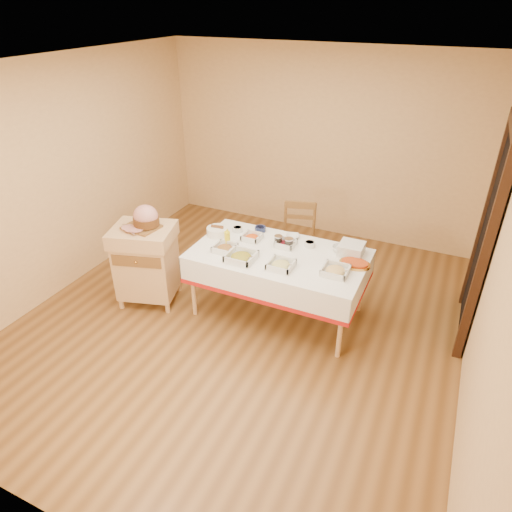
{
  "coord_description": "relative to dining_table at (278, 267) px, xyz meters",
  "views": [
    {
      "loc": [
        1.83,
        -3.57,
        3.12
      ],
      "look_at": [
        0.08,
        0.2,
        0.73
      ],
      "focal_mm": 32.0,
      "sensor_mm": 36.0,
      "label": 1
    }
  ],
  "objects": [
    {
      "name": "room_shell",
      "position": [
        -0.3,
        -0.3,
        0.7
      ],
      "size": [
        5.0,
        5.0,
        5.0
      ],
      "color": "brown",
      "rests_on": "ground"
    },
    {
      "name": "dining_table",
      "position": [
        0.0,
        0.0,
        0.0
      ],
      "size": [
        1.82,
        1.02,
        0.76
      ],
      "color": "#DCAF79",
      "rests_on": "ground"
    },
    {
      "name": "serving_dish_b",
      "position": [
        -0.3,
        -0.29,
        0.2
      ],
      "size": [
        0.28,
        0.28,
        0.11
      ],
      "color": "silver",
      "rests_on": "dining_table"
    },
    {
      "name": "small_bowl_right",
      "position": [
        0.24,
        0.28,
        0.19
      ],
      "size": [
        0.11,
        0.11,
        0.06
      ],
      "color": "silver",
      "rests_on": "dining_table"
    },
    {
      "name": "small_bowl_mid",
      "position": [
        -0.39,
        0.39,
        0.19
      ],
      "size": [
        0.13,
        0.13,
        0.05
      ],
      "color": "navy",
      "rests_on": "dining_table"
    },
    {
      "name": "serving_dish_d",
      "position": [
        0.65,
        -0.13,
        0.19
      ],
      "size": [
        0.25,
        0.25,
        0.1
      ],
      "color": "silver",
      "rests_on": "dining_table"
    },
    {
      "name": "preserve_jar_right",
      "position": [
        0.05,
        0.14,
        0.22
      ],
      "size": [
        0.1,
        0.1,
        0.12
      ],
      "color": "silver",
      "rests_on": "dining_table"
    },
    {
      "name": "small_bowl_left",
      "position": [
        -0.62,
        0.28,
        0.19
      ],
      "size": [
        0.11,
        0.11,
        0.05
      ],
      "color": "silver",
      "rests_on": "dining_table"
    },
    {
      "name": "serving_dish_a",
      "position": [
        -0.54,
        -0.18,
        0.19
      ],
      "size": [
        0.22,
        0.22,
        0.1
      ],
      "color": "silver",
      "rests_on": "dining_table"
    },
    {
      "name": "serving_dish_e",
      "position": [
        -0.39,
        0.16,
        0.19
      ],
      "size": [
        0.2,
        0.2,
        0.09
      ],
      "color": "silver",
      "rests_on": "dining_table"
    },
    {
      "name": "serving_dish_f",
      "position": [
        0.0,
        0.18,
        0.19
      ],
      "size": [
        0.21,
        0.2,
        0.1
      ],
      "color": "silver",
      "rests_on": "dining_table"
    },
    {
      "name": "plate_stack",
      "position": [
        0.69,
        0.3,
        0.22
      ],
      "size": [
        0.25,
        0.25,
        0.12
      ],
      "color": "silver",
      "rests_on": "dining_table"
    },
    {
      "name": "preserve_jar_left",
      "position": [
        -0.08,
        0.16,
        0.21
      ],
      "size": [
        0.09,
        0.09,
        0.11
      ],
      "color": "silver",
      "rests_on": "dining_table"
    },
    {
      "name": "dining_chair",
      "position": [
        -0.1,
        0.88,
        -0.12
      ],
      "size": [
        0.51,
        0.5,
        0.93
      ],
      "color": "brown",
      "rests_on": "ground"
    },
    {
      "name": "mustard_bottle",
      "position": [
        -0.58,
        -0.06,
        0.25
      ],
      "size": [
        0.06,
        0.06,
        0.2
      ],
      "color": "yellow",
      "rests_on": "dining_table"
    },
    {
      "name": "bowl_white_imported",
      "position": [
        0.0,
        0.39,
        0.18
      ],
      "size": [
        0.18,
        0.18,
        0.04
      ],
      "primitive_type": "imported",
      "rotation": [
        0.0,
        0.0,
        0.29
      ],
      "color": "silver",
      "rests_on": "dining_table"
    },
    {
      "name": "bowl_small_imported",
      "position": [
        0.57,
        0.31,
        0.19
      ],
      "size": [
        0.21,
        0.21,
        0.05
      ],
      "primitive_type": "imported",
      "rotation": [
        0.0,
        0.0,
        0.23
      ],
      "color": "silver",
      "rests_on": "dining_table"
    },
    {
      "name": "bread_basket",
      "position": [
        -0.79,
        0.1,
        0.21
      ],
      "size": [
        0.24,
        0.24,
        0.11
      ],
      "color": "white",
      "rests_on": "dining_table"
    },
    {
      "name": "doorway",
      "position": [
        1.9,
        0.6,
        0.51
      ],
      "size": [
        0.09,
        1.1,
        2.2
      ],
      "color": "black",
      "rests_on": "ground"
    },
    {
      "name": "butcher_cart",
      "position": [
        -1.44,
        -0.39,
        -0.07
      ],
      "size": [
        0.78,
        0.71,
        0.93
      ],
      "color": "#DCAF79",
      "rests_on": "ground"
    },
    {
      "name": "serving_dish_c",
      "position": [
        0.13,
        -0.26,
        0.19
      ],
      "size": [
        0.24,
        0.24,
        0.1
      ],
      "color": "silver",
      "rests_on": "dining_table"
    },
    {
      "name": "ham_on_board",
      "position": [
        -1.4,
        -0.36,
        0.44
      ],
      "size": [
        0.39,
        0.37,
        0.26
      ],
      "color": "brown",
      "rests_on": "butcher_cart"
    },
    {
      "name": "brass_platter",
      "position": [
        0.78,
        0.09,
        0.18
      ],
      "size": [
        0.32,
        0.23,
        0.04
      ],
      "color": "gold",
      "rests_on": "dining_table"
    }
  ]
}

